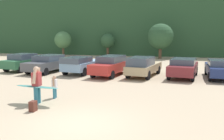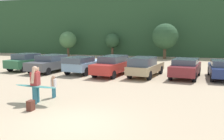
{
  "view_description": "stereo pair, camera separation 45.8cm",
  "coord_description": "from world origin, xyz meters",
  "px_view_note": "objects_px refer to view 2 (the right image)",
  "views": [
    {
      "loc": [
        3.32,
        -8.55,
        3.32
      ],
      "look_at": [
        -0.31,
        6.17,
        1.16
      ],
      "focal_mm": 40.82,
      "sensor_mm": 36.0,
      "label": 1
    },
    {
      "loc": [
        3.76,
        -8.43,
        3.32
      ],
      "look_at": [
        -0.31,
        6.17,
        1.16
      ],
      "focal_mm": 40.82,
      "sensor_mm": 36.0,
      "label": 2
    }
  ],
  "objects_px": {
    "parked_car_dark_gray": "(51,63)",
    "person_child": "(54,85)",
    "parked_car_red": "(113,65)",
    "parked_car_navy": "(222,69)",
    "parked_car_maroon": "(186,67)",
    "person_adult": "(35,82)",
    "surfboard_teal": "(35,86)",
    "parked_car_sky_blue": "(84,64)",
    "parked_car_forest_green": "(28,61)",
    "parked_car_tan": "(145,66)",
    "backpack_dropped": "(31,106)"
  },
  "relations": [
    {
      "from": "parked_car_forest_green",
      "to": "parked_car_maroon",
      "type": "bearing_deg",
      "value": -81.56
    },
    {
      "from": "parked_car_maroon",
      "to": "surfboard_teal",
      "type": "xyz_separation_m",
      "value": [
        -6.97,
        -9.36,
        0.04
      ]
    },
    {
      "from": "parked_car_tan",
      "to": "surfboard_teal",
      "type": "distance_m",
      "value": 9.88
    },
    {
      "from": "parked_car_dark_gray",
      "to": "surfboard_teal",
      "type": "relative_size",
      "value": 2.07
    },
    {
      "from": "person_adult",
      "to": "person_child",
      "type": "height_order",
      "value": "person_adult"
    },
    {
      "from": "parked_car_maroon",
      "to": "person_child",
      "type": "relative_size",
      "value": 3.94
    },
    {
      "from": "parked_car_sky_blue",
      "to": "person_child",
      "type": "bearing_deg",
      "value": -161.06
    },
    {
      "from": "parked_car_forest_green",
      "to": "parked_car_tan",
      "type": "bearing_deg",
      "value": -83.62
    },
    {
      "from": "parked_car_navy",
      "to": "surfboard_teal",
      "type": "distance_m",
      "value": 13.52
    },
    {
      "from": "person_child",
      "to": "backpack_dropped",
      "type": "xyz_separation_m",
      "value": [
        0.12,
        -2.31,
        -0.44
      ]
    },
    {
      "from": "parked_car_forest_green",
      "to": "backpack_dropped",
      "type": "distance_m",
      "value": 13.22
    },
    {
      "from": "parked_car_sky_blue",
      "to": "person_adult",
      "type": "distance_m",
      "value": 9.37
    },
    {
      "from": "parked_car_forest_green",
      "to": "person_adult",
      "type": "bearing_deg",
      "value": -134.16
    },
    {
      "from": "person_child",
      "to": "parked_car_navy",
      "type": "bearing_deg",
      "value": -146.05
    },
    {
      "from": "parked_car_sky_blue",
      "to": "parked_car_navy",
      "type": "bearing_deg",
      "value": -80.91
    },
    {
      "from": "parked_car_red",
      "to": "parked_car_navy",
      "type": "distance_m",
      "value": 8.25
    },
    {
      "from": "parked_car_dark_gray",
      "to": "person_child",
      "type": "relative_size",
      "value": 4.14
    },
    {
      "from": "parked_car_dark_gray",
      "to": "parked_car_red",
      "type": "distance_m",
      "value": 5.73
    },
    {
      "from": "parked_car_red",
      "to": "person_adult",
      "type": "bearing_deg",
      "value": -179.29
    },
    {
      "from": "parked_car_dark_gray",
      "to": "parked_car_navy",
      "type": "distance_m",
      "value": 13.96
    },
    {
      "from": "parked_car_tan",
      "to": "parked_car_forest_green",
      "type": "bearing_deg",
      "value": 96.04
    },
    {
      "from": "parked_car_forest_green",
      "to": "parked_car_navy",
      "type": "relative_size",
      "value": 0.97
    },
    {
      "from": "parked_car_red",
      "to": "parked_car_tan",
      "type": "bearing_deg",
      "value": -79.91
    },
    {
      "from": "person_child",
      "to": "parked_car_red",
      "type": "bearing_deg",
      "value": -105.53
    },
    {
      "from": "parked_car_navy",
      "to": "person_adult",
      "type": "xyz_separation_m",
      "value": [
        -9.59,
        -9.52,
        0.26
      ]
    },
    {
      "from": "parked_car_navy",
      "to": "parked_car_tan",
      "type": "bearing_deg",
      "value": 96.52
    },
    {
      "from": "parked_car_tan",
      "to": "backpack_dropped",
      "type": "xyz_separation_m",
      "value": [
        -3.5,
        -10.17,
        -0.59
      ]
    },
    {
      "from": "parked_car_dark_gray",
      "to": "parked_car_sky_blue",
      "type": "height_order",
      "value": "parked_car_dark_gray"
    },
    {
      "from": "person_adult",
      "to": "parked_car_maroon",
      "type": "bearing_deg",
      "value": -134.82
    },
    {
      "from": "parked_car_red",
      "to": "backpack_dropped",
      "type": "relative_size",
      "value": 11.1
    },
    {
      "from": "parked_car_maroon",
      "to": "person_adult",
      "type": "distance_m",
      "value": 11.65
    },
    {
      "from": "parked_car_tan",
      "to": "surfboard_teal",
      "type": "relative_size",
      "value": 2.1
    },
    {
      "from": "parked_car_maroon",
      "to": "parked_car_navy",
      "type": "xyz_separation_m",
      "value": [
        2.6,
        0.19,
        -0.04
      ]
    },
    {
      "from": "parked_car_sky_blue",
      "to": "parked_car_navy",
      "type": "distance_m",
      "value": 10.86
    },
    {
      "from": "parked_car_forest_green",
      "to": "surfboard_teal",
      "type": "distance_m",
      "value": 12.06
    },
    {
      "from": "parked_car_maroon",
      "to": "parked_car_sky_blue",
      "type": "bearing_deg",
      "value": 98.7
    },
    {
      "from": "parked_car_maroon",
      "to": "person_adult",
      "type": "xyz_separation_m",
      "value": [
        -6.98,
        -9.33,
        0.22
      ]
    },
    {
      "from": "parked_car_sky_blue",
      "to": "person_child",
      "type": "relative_size",
      "value": 3.9
    },
    {
      "from": "parked_car_red",
      "to": "backpack_dropped",
      "type": "xyz_separation_m",
      "value": [
        -0.91,
        -10.13,
        -0.61
      ]
    },
    {
      "from": "backpack_dropped",
      "to": "parked_car_navy",
      "type": "bearing_deg",
      "value": 49.34
    },
    {
      "from": "parked_car_dark_gray",
      "to": "surfboard_teal",
      "type": "distance_m",
      "value": 10.34
    },
    {
      "from": "parked_car_sky_blue",
      "to": "parked_car_red",
      "type": "height_order",
      "value": "parked_car_red"
    },
    {
      "from": "parked_car_tan",
      "to": "parked_car_maroon",
      "type": "bearing_deg",
      "value": -74.48
    },
    {
      "from": "parked_car_sky_blue",
      "to": "parked_car_tan",
      "type": "relative_size",
      "value": 0.93
    },
    {
      "from": "parked_car_dark_gray",
      "to": "parked_car_forest_green",
      "type": "bearing_deg",
      "value": 88.1
    },
    {
      "from": "parked_car_dark_gray",
      "to": "person_child",
      "type": "bearing_deg",
      "value": -142.06
    },
    {
      "from": "parked_car_forest_green",
      "to": "backpack_dropped",
      "type": "relative_size",
      "value": 9.84
    },
    {
      "from": "parked_car_navy",
      "to": "parked_car_sky_blue",
      "type": "bearing_deg",
      "value": 92.91
    },
    {
      "from": "parked_car_red",
      "to": "parked_car_navy",
      "type": "height_order",
      "value": "parked_car_red"
    },
    {
      "from": "parked_car_sky_blue",
      "to": "person_child",
      "type": "height_order",
      "value": "parked_car_sky_blue"
    }
  ]
}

